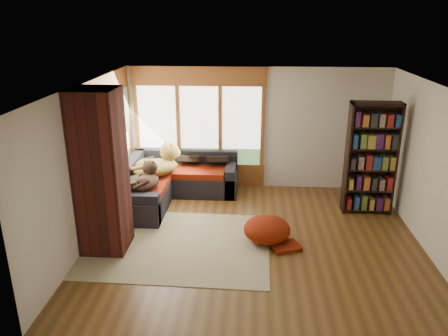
% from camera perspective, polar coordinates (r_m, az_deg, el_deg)
% --- Properties ---
extents(floor, '(5.50, 5.50, 0.00)m').
position_cam_1_polar(floor, '(7.47, 3.99, -9.47)').
color(floor, '#523516').
rests_on(floor, ground).
extents(ceiling, '(5.50, 5.50, 0.00)m').
position_cam_1_polar(ceiling, '(6.61, 4.52, 10.63)').
color(ceiling, white).
extents(wall_back, '(5.50, 0.04, 2.60)m').
position_cam_1_polar(wall_back, '(9.33, 4.14, 5.12)').
color(wall_back, silver).
rests_on(wall_back, ground).
extents(wall_front, '(5.50, 0.04, 2.60)m').
position_cam_1_polar(wall_front, '(4.66, 4.45, -10.41)').
color(wall_front, silver).
rests_on(wall_front, ground).
extents(wall_left, '(0.04, 5.00, 2.60)m').
position_cam_1_polar(wall_left, '(7.42, -17.50, 0.42)').
color(wall_left, silver).
rests_on(wall_left, ground).
extents(wall_right, '(0.04, 5.00, 2.60)m').
position_cam_1_polar(wall_right, '(7.50, 25.75, -0.48)').
color(wall_right, silver).
rests_on(wall_right, ground).
extents(windows_back, '(2.82, 0.10, 1.90)m').
position_cam_1_polar(windows_back, '(9.35, -3.26, 5.50)').
color(windows_back, brown).
rests_on(windows_back, wall_back).
extents(windows_left, '(0.10, 2.62, 1.90)m').
position_cam_1_polar(windows_left, '(8.48, -14.56, 3.40)').
color(windows_left, brown).
rests_on(windows_left, wall_left).
extents(roller_blind, '(0.03, 0.72, 0.90)m').
position_cam_1_polar(roller_blind, '(9.14, -13.03, 7.27)').
color(roller_blind, '#657E55').
rests_on(roller_blind, wall_left).
extents(brick_chimney, '(0.70, 0.70, 2.60)m').
position_cam_1_polar(brick_chimney, '(6.99, -15.80, -0.58)').
color(brick_chimney, '#471914').
rests_on(brick_chimney, ground).
extents(sectional_sofa, '(2.20, 2.20, 0.80)m').
position_cam_1_polar(sectional_sofa, '(9.07, -8.44, -2.11)').
color(sectional_sofa, black).
rests_on(sectional_sofa, ground).
extents(area_rug, '(3.15, 2.44, 0.01)m').
position_cam_1_polar(area_rug, '(7.40, -6.31, -9.82)').
color(area_rug, beige).
rests_on(area_rug, ground).
extents(bookshelf, '(0.91, 0.30, 2.13)m').
position_cam_1_polar(bookshelf, '(8.55, 18.64, 1.13)').
color(bookshelf, black).
rests_on(bookshelf, ground).
extents(pouf, '(1.01, 1.01, 0.42)m').
position_cam_1_polar(pouf, '(7.39, 5.64, -7.91)').
color(pouf, maroon).
rests_on(pouf, area_rug).
extents(dog_tan, '(1.12, 1.10, 0.55)m').
position_cam_1_polar(dog_tan, '(8.79, -8.52, 0.74)').
color(dog_tan, olive).
rests_on(dog_tan, sectional_sofa).
extents(dog_brindle, '(0.54, 0.79, 0.41)m').
position_cam_1_polar(dog_brindle, '(8.20, -10.05, -1.30)').
color(dog_brindle, black).
rests_on(dog_brindle, sectional_sofa).
extents(throw_pillows, '(1.98, 1.68, 0.45)m').
position_cam_1_polar(throw_pillows, '(8.94, -7.96, 0.83)').
color(throw_pillows, black).
rests_on(throw_pillows, sectional_sofa).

